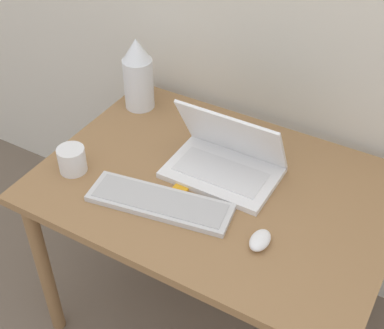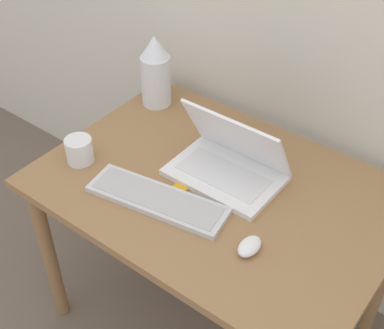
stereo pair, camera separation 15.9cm
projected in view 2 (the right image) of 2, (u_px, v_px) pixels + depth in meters
name	position (u px, v px, depth m)	size (l,w,h in m)	color
desk	(217.00, 206.00, 1.73)	(1.11, 0.78, 0.71)	olive
laptop	(229.00, 162.00, 1.68)	(0.35, 0.24, 0.23)	white
keyboard	(157.00, 199.00, 1.61)	(0.46, 0.20, 0.02)	silver
mouse	(249.00, 246.00, 1.46)	(0.05, 0.09, 0.03)	white
vase	(156.00, 71.00, 1.95)	(0.11, 0.11, 0.28)	white
mp3_player	(180.00, 189.00, 1.65)	(0.05, 0.05, 0.01)	orange
mug	(79.00, 150.00, 1.74)	(0.09, 0.09, 0.09)	white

